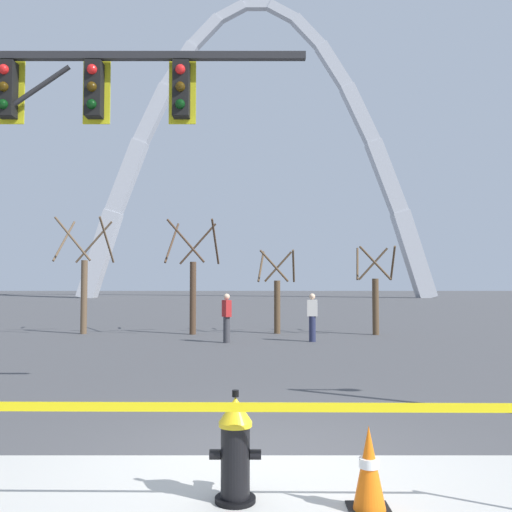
{
  "coord_description": "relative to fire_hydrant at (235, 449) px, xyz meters",
  "views": [
    {
      "loc": [
        -0.09,
        -6.17,
        1.95
      ],
      "look_at": [
        -0.08,
        5.0,
        2.5
      ],
      "focal_mm": 38.04,
      "sensor_mm": 36.0,
      "label": 1
    }
  ],
  "objects": [
    {
      "name": "pedestrian_standing_center",
      "position": [
        2.05,
        13.07,
        0.35
      ],
      "size": [
        0.35,
        0.22,
        1.59
      ],
      "color": "#232847",
      "rests_on": "ground"
    },
    {
      "name": "pedestrian_walking_left",
      "position": [
        -0.77,
        12.75,
        0.35
      ],
      "size": [
        0.33,
        0.39,
        1.59
      ],
      "color": "#38383D",
      "rests_on": "ground"
    },
    {
      "name": "tree_center_left",
      "position": [
        0.99,
        15.93,
        0.95
      ],
      "size": [
        1.49,
        1.5,
        3.19
      ],
      "color": "brown",
      "rests_on": "ground"
    },
    {
      "name": "tree_center_right",
      "position": [
        4.66,
        15.43,
        1.0
      ],
      "size": [
        1.54,
        1.55,
        3.3
      ],
      "color": "brown",
      "rests_on": "ground"
    },
    {
      "name": "traffic_cone_by_hydrant",
      "position": [
        1.15,
        -0.21,
        -0.11
      ],
      "size": [
        0.36,
        0.36,
        0.73
      ],
      "color": "black",
      "rests_on": "ground"
    },
    {
      "name": "traffic_signal_gantry",
      "position": [
        -3.47,
        3.64,
        3.8
      ],
      "size": [
        6.42,
        0.44,
        6.0
      ],
      "color": "#232326",
      "rests_on": "ground"
    },
    {
      "name": "ground_plane",
      "position": [
        0.27,
        1.26,
        -0.47
      ],
      "size": [
        240.0,
        240.0,
        0.0
      ],
      "primitive_type": "plane",
      "color": "#474749"
    },
    {
      "name": "tree_left_mid",
      "position": [
        -2.2,
        15.58,
        1.44
      ],
      "size": [
        1.98,
        1.99,
        4.3
      ],
      "color": "#473323",
      "rests_on": "ground"
    },
    {
      "name": "monument_arch",
      "position": [
        0.27,
        64.08,
        16.69
      ],
      "size": [
        45.45,
        2.15,
        39.02
      ],
      "color": "#B2B5BC",
      "rests_on": "ground"
    },
    {
      "name": "caution_tape_barrier",
      "position": [
        -0.12,
        -0.27,
        0.21
      ],
      "size": [
        5.59,
        0.12,
        0.98
      ],
      "color": "#232326",
      "rests_on": "ground"
    },
    {
      "name": "fire_hydrant",
      "position": [
        0.0,
        0.0,
        0.0
      ],
      "size": [
        0.46,
        0.48,
        0.99
      ],
      "color": "black",
      "rests_on": "ground"
    },
    {
      "name": "tree_far_left",
      "position": [
        -6.39,
        15.81,
        1.49
      ],
      "size": [
        2.03,
        2.04,
        4.4
      ],
      "color": "brown",
      "rests_on": "ground"
    }
  ]
}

